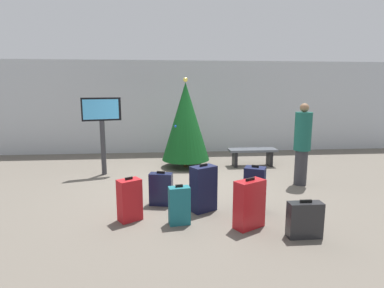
{
  "coord_description": "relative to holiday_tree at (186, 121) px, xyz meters",
  "views": [
    {
      "loc": [
        -0.48,
        -6.55,
        2.09
      ],
      "look_at": [
        0.14,
        0.23,
        0.9
      ],
      "focal_mm": 29.21,
      "sensor_mm": 36.0,
      "label": 1
    }
  ],
  "objects": [
    {
      "name": "suitcase_6",
      "position": [
        1.39,
        -4.28,
        -0.99
      ],
      "size": [
        0.49,
        0.19,
        0.56
      ],
      "color": "#232326",
      "rests_on": "ground_plane"
    },
    {
      "name": "ground_plane",
      "position": [
        -0.11,
        -1.75,
        -1.25
      ],
      "size": [
        16.0,
        16.0,
        0.0
      ],
      "primitive_type": "plane",
      "color": "#665E54"
    },
    {
      "name": "holiday_tree",
      "position": [
        0.0,
        0.0,
        0.0
      ],
      "size": [
        1.28,
        1.28,
        2.41
      ],
      "color": "#4C3319",
      "rests_on": "ground_plane"
    },
    {
      "name": "suitcase_2",
      "position": [
        -0.65,
        -2.81,
        -0.95
      ],
      "size": [
        0.45,
        0.28,
        0.64
      ],
      "color": "#141938",
      "rests_on": "ground_plane"
    },
    {
      "name": "traveller_0",
      "position": [
        2.42,
        -1.84,
        -0.3
      ],
      "size": [
        0.51,
        0.51,
        1.8
      ],
      "color": "#333338",
      "rests_on": "ground_plane"
    },
    {
      "name": "suitcase_1",
      "position": [
        0.96,
        -3.23,
        -0.86
      ],
      "size": [
        0.42,
        0.39,
        0.82
      ],
      "color": "#141938",
      "rests_on": "ground_plane"
    },
    {
      "name": "suitcase_5",
      "position": [
        -1.15,
        -3.45,
        -0.91
      ],
      "size": [
        0.42,
        0.38,
        0.72
      ],
      "color": "#B2191E",
      "rests_on": "ground_plane"
    },
    {
      "name": "flight_info_kiosk",
      "position": [
        -2.08,
        -0.57,
        0.09
      ],
      "size": [
        0.91,
        0.33,
        1.9
      ],
      "color": "#333338",
      "rests_on": "ground_plane"
    },
    {
      "name": "suitcase_4",
      "position": [
        -0.37,
        -3.67,
        -0.95
      ],
      "size": [
        0.35,
        0.23,
        0.64
      ],
      "color": "#19606B",
      "rests_on": "ground_plane"
    },
    {
      "name": "suitcase_3",
      "position": [
        0.08,
        -3.15,
        -0.85
      ],
      "size": [
        0.49,
        0.43,
        0.84
      ],
      "color": "#141938",
      "rests_on": "ground_plane"
    },
    {
      "name": "back_wall",
      "position": [
        -0.11,
        2.16,
        0.26
      ],
      "size": [
        16.0,
        0.2,
        3.02
      ],
      "primitive_type": "cube",
      "color": "#B7BCC1",
      "rests_on": "ground_plane"
    },
    {
      "name": "waiting_bench",
      "position": [
        1.84,
        -0.06,
        -0.9
      ],
      "size": [
        1.31,
        0.44,
        0.48
      ],
      "color": "#4C5159",
      "rests_on": "ground_plane"
    },
    {
      "name": "suitcase_0",
      "position": [
        0.69,
        -3.89,
        -0.87
      ],
      "size": [
        0.52,
        0.43,
        0.79
      ],
      "color": "#B2191E",
      "rests_on": "ground_plane"
    }
  ]
}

